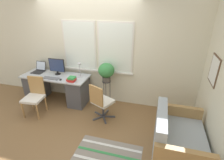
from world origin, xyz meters
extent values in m
plane|color=brown|center=(0.00, 0.00, 0.00)|extent=(14.00, 14.00, 0.00)
cube|color=beige|center=(0.00, 0.75, 1.35)|extent=(9.00, 0.06, 2.70)
cube|color=silver|center=(-0.22, 0.71, 1.43)|extent=(0.87, 0.02, 1.23)
cube|color=white|center=(-0.22, 0.70, 1.43)|extent=(0.80, 0.01, 1.16)
cube|color=silver|center=(0.69, 0.71, 1.43)|extent=(0.87, 0.02, 1.23)
cube|color=white|center=(0.69, 0.70, 1.43)|extent=(0.80, 0.01, 1.16)
cube|color=silver|center=(0.24, 0.71, 0.83)|extent=(1.83, 0.11, 0.04)
cube|color=beige|center=(2.69, 0.00, 1.35)|extent=(0.06, 9.00, 2.70)
cube|color=brown|center=(2.66, -0.02, 1.37)|extent=(0.02, 0.47, 0.50)
cube|color=white|center=(2.65, -0.02, 1.37)|extent=(0.01, 0.42, 0.45)
cube|color=#B2B7BC|center=(-0.78, 0.33, 0.70)|extent=(1.71, 0.67, 0.03)
cube|color=#4C4C51|center=(-1.40, 0.33, 0.34)|extent=(0.40, 0.59, 0.69)
cube|color=#4C4C51|center=(-0.17, 0.33, 0.34)|extent=(0.40, 0.59, 0.69)
cube|color=black|center=(-1.34, 0.40, 0.73)|extent=(0.29, 0.24, 0.02)
cube|color=black|center=(-1.34, 0.55, 0.85)|extent=(0.29, 0.08, 0.23)
cube|color=silver|center=(-1.34, 0.55, 0.86)|extent=(0.26, 0.07, 0.21)
cylinder|color=black|center=(-0.77, 0.43, 0.73)|extent=(0.14, 0.14, 0.02)
cylinder|color=black|center=(-0.77, 0.43, 0.77)|extent=(0.05, 0.05, 0.07)
cube|color=black|center=(-0.77, 0.43, 0.96)|extent=(0.43, 0.02, 0.34)
cube|color=navy|center=(-0.77, 0.42, 0.96)|extent=(0.41, 0.01, 0.31)
cube|color=slate|center=(-0.78, 0.14, 0.73)|extent=(0.42, 0.13, 0.02)
ellipsoid|color=black|center=(-0.50, 0.12, 0.74)|extent=(0.04, 0.07, 0.04)
cylinder|color=#ADADB2|center=(-0.14, 0.45, 0.73)|extent=(0.16, 0.16, 0.01)
cylinder|color=#ADADB2|center=(-0.14, 0.45, 0.89)|extent=(0.02, 0.02, 0.31)
ellipsoid|color=#ADADB2|center=(-0.14, 0.45, 1.06)|extent=(0.09, 0.09, 0.06)
cube|color=red|center=(-0.21, 0.13, 0.73)|extent=(0.16, 0.17, 0.02)
cube|color=red|center=(-0.22, 0.14, 0.77)|extent=(0.24, 0.17, 0.04)
cube|color=green|center=(-0.20, 0.14, 0.81)|extent=(0.15, 0.16, 0.04)
cylinder|color=#B2844C|center=(-1.13, -0.57, 0.20)|extent=(0.04, 0.04, 0.41)
cylinder|color=#B2844C|center=(-0.76, -0.53, 0.20)|extent=(0.04, 0.04, 0.41)
cylinder|color=#B2844C|center=(-1.16, -0.20, 0.20)|extent=(0.04, 0.04, 0.41)
cylinder|color=#B2844C|center=(-0.80, -0.17, 0.20)|extent=(0.04, 0.04, 0.41)
cube|color=silver|center=(-0.96, -0.37, 0.41)|extent=(0.46, 0.44, 0.06)
cube|color=#B2844C|center=(-0.98, -0.15, 0.66)|extent=(0.38, 0.07, 0.44)
cube|color=#47474C|center=(0.50, 0.00, 0.01)|extent=(0.26, 0.15, 0.03)
cube|color=#47474C|center=(0.53, -0.15, 0.01)|extent=(0.21, 0.23, 0.03)
cube|color=#47474C|center=(0.69, -0.17, 0.01)|extent=(0.17, 0.25, 0.03)
cube|color=#47474C|center=(0.76, -0.03, 0.01)|extent=(0.27, 0.09, 0.03)
cube|color=#47474C|center=(0.64, 0.08, 0.01)|extent=(0.07, 0.27, 0.03)
cylinder|color=#333338|center=(0.62, -0.05, 0.21)|extent=(0.04, 0.04, 0.36)
cube|color=silver|center=(0.62, -0.05, 0.42)|extent=(0.53, 0.52, 0.06)
cube|color=#B2844C|center=(0.54, -0.24, 0.66)|extent=(0.35, 0.19, 0.42)
cube|color=#9EA8B2|center=(2.20, -0.74, 0.23)|extent=(0.81, 1.01, 0.45)
cube|color=#9EA8B2|center=(1.87, -0.74, 0.64)|extent=(0.16, 1.01, 0.38)
cube|color=#A87F4C|center=(2.20, -0.19, 0.33)|extent=(0.81, 0.09, 0.66)
cylinder|color=#333338|center=(0.53, 0.50, 0.65)|extent=(0.21, 0.21, 0.02)
cylinder|color=#333338|center=(0.62, 0.50, 0.32)|extent=(0.01, 0.01, 0.64)
cylinder|color=#333338|center=(0.49, 0.58, 0.32)|extent=(0.01, 0.01, 0.64)
cylinder|color=#333338|center=(0.49, 0.42, 0.32)|extent=(0.01, 0.01, 0.64)
cylinder|color=#514C47|center=(0.53, 0.50, 0.72)|extent=(0.20, 0.20, 0.12)
ellipsoid|color=#388442|center=(0.53, 0.50, 0.94)|extent=(0.39, 0.39, 0.35)
cube|color=gray|center=(1.04, -1.06, 0.00)|extent=(1.16, 0.66, 0.01)
cube|color=#388E4C|center=(1.04, -1.06, 0.01)|extent=(1.14, 0.05, 0.00)
cube|color=white|center=(1.04, -0.87, 0.01)|extent=(1.14, 0.05, 0.00)
camera|label=1|loc=(1.72, -3.20, 2.47)|focal=28.00mm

